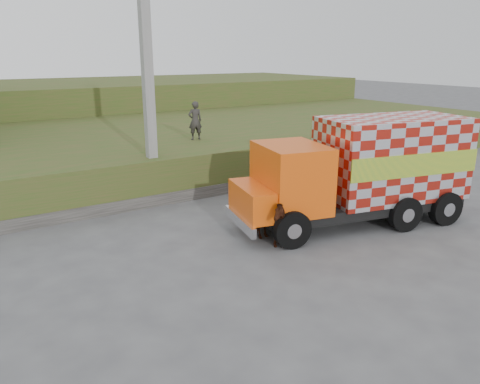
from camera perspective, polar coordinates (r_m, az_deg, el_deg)
ground at (r=12.62m, az=1.98°, el=-5.70°), size 120.00×120.00×0.00m
embankment at (r=21.09m, az=-13.65°, el=5.09°), size 40.00×12.00×1.50m
embankment_far at (r=32.46m, az=-20.92°, el=9.71°), size 40.00×12.00×3.00m
retaining_strip at (r=15.27m, az=-13.31°, el=-1.35°), size 16.00×0.50×0.40m
utility_pole at (r=15.30m, az=-11.20°, el=13.63°), size 1.20×0.30×8.00m
cargo_truck at (r=13.85m, az=14.83°, el=2.58°), size 7.11×3.59×3.03m
cow at (r=12.11m, az=3.38°, el=-3.40°), size 0.74×1.56×1.30m
pedestrian at (r=18.54m, az=-5.50°, el=8.65°), size 0.60×0.45×1.50m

